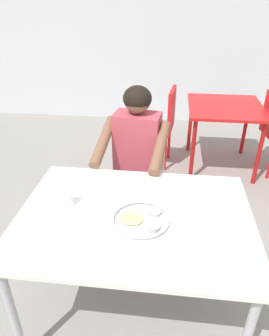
{
  "coord_description": "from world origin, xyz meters",
  "views": [
    {
      "loc": [
        0.06,
        -1.25,
        1.81
      ],
      "look_at": [
        -0.13,
        0.32,
        0.9
      ],
      "focal_mm": 33.22,
      "sensor_mm": 36.0,
      "label": 1
    }
  ],
  "objects_px": {
    "thali_tray": "(141,219)",
    "table_background_red": "(225,114)",
    "drinking_cup": "(66,198)",
    "chair_foreground": "(140,168)",
    "diner_foreground": "(134,155)",
    "table_foreground": "(135,224)",
    "chair_red_left": "(162,122)"
  },
  "relations": [
    {
      "from": "drinking_cup",
      "to": "diner_foreground",
      "type": "height_order",
      "value": "diner_foreground"
    },
    {
      "from": "drinking_cup",
      "to": "table_background_red",
      "type": "xyz_separation_m",
      "value": [
        1.15,
        1.95,
        -0.16
      ]
    },
    {
      "from": "chair_foreground",
      "to": "table_background_red",
      "type": "height_order",
      "value": "chair_foreground"
    },
    {
      "from": "drinking_cup",
      "to": "chair_foreground",
      "type": "height_order",
      "value": "chair_foreground"
    },
    {
      "from": "table_foreground",
      "to": "chair_foreground",
      "type": "xyz_separation_m",
      "value": [
        -0.07,
        0.94,
        -0.19
      ]
    },
    {
      "from": "table_foreground",
      "to": "drinking_cup",
      "type": "bearing_deg",
      "value": 173.53
    },
    {
      "from": "diner_foreground",
      "to": "thali_tray",
      "type": "bearing_deg",
      "value": -80.58
    },
    {
      "from": "table_foreground",
      "to": "drinking_cup",
      "type": "height_order",
      "value": "drinking_cup"
    },
    {
      "from": "chair_red_left",
      "to": "diner_foreground",
      "type": "bearing_deg",
      "value": -97.66
    },
    {
      "from": "thali_tray",
      "to": "drinking_cup",
      "type": "bearing_deg",
      "value": 168.13
    },
    {
      "from": "thali_tray",
      "to": "table_background_red",
      "type": "bearing_deg",
      "value": 70.67
    },
    {
      "from": "thali_tray",
      "to": "chair_foreground",
      "type": "relative_size",
      "value": 0.36
    },
    {
      "from": "chair_foreground",
      "to": "diner_foreground",
      "type": "height_order",
      "value": "diner_foreground"
    },
    {
      "from": "table_foreground",
      "to": "chair_foreground",
      "type": "bearing_deg",
      "value": 93.97
    },
    {
      "from": "table_background_red",
      "to": "chair_foreground",
      "type": "bearing_deg",
      "value": -128.09
    },
    {
      "from": "thali_tray",
      "to": "chair_red_left",
      "type": "distance_m",
      "value": 2.02
    },
    {
      "from": "table_foreground",
      "to": "drinking_cup",
      "type": "distance_m",
      "value": 0.41
    },
    {
      "from": "table_foreground",
      "to": "diner_foreground",
      "type": "bearing_deg",
      "value": 96.88
    },
    {
      "from": "table_foreground",
      "to": "chair_foreground",
      "type": "relative_size",
      "value": 1.49
    },
    {
      "from": "drinking_cup",
      "to": "chair_red_left",
      "type": "xyz_separation_m",
      "value": [
        0.47,
        1.91,
        -0.27
      ]
    },
    {
      "from": "chair_red_left",
      "to": "chair_foreground",
      "type": "bearing_deg",
      "value": -98.06
    },
    {
      "from": "thali_tray",
      "to": "diner_foreground",
      "type": "distance_m",
      "value": 0.78
    },
    {
      "from": "table_foreground",
      "to": "table_background_red",
      "type": "xyz_separation_m",
      "value": [
        0.76,
        1.99,
        -0.04
      ]
    },
    {
      "from": "table_background_red",
      "to": "chair_red_left",
      "type": "xyz_separation_m",
      "value": [
        -0.68,
        -0.03,
        -0.11
      ]
    },
    {
      "from": "diner_foreground",
      "to": "table_background_red",
      "type": "height_order",
      "value": "diner_foreground"
    },
    {
      "from": "table_foreground",
      "to": "chair_red_left",
      "type": "distance_m",
      "value": 1.97
    },
    {
      "from": "table_foreground",
      "to": "thali_tray",
      "type": "height_order",
      "value": "thali_tray"
    },
    {
      "from": "drinking_cup",
      "to": "diner_foreground",
      "type": "xyz_separation_m",
      "value": [
        0.3,
        0.68,
        -0.07
      ]
    },
    {
      "from": "table_foreground",
      "to": "thali_tray",
      "type": "distance_m",
      "value": 0.1
    },
    {
      "from": "chair_foreground",
      "to": "chair_red_left",
      "type": "xyz_separation_m",
      "value": [
        0.14,
        1.01,
        0.03
      ]
    },
    {
      "from": "drinking_cup",
      "to": "diner_foreground",
      "type": "bearing_deg",
      "value": 66.09
    },
    {
      "from": "table_foreground",
      "to": "drinking_cup",
      "type": "relative_size",
      "value": 13.36
    }
  ]
}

